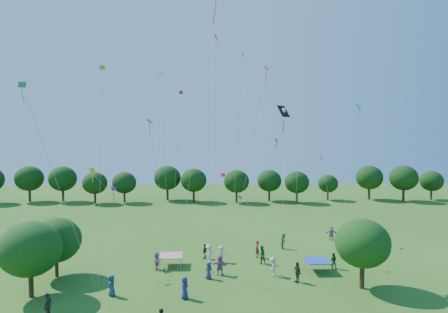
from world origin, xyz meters
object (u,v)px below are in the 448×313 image
at_px(near_tree_north, 56,240).
at_px(red_high_kite, 209,37).
at_px(near_tree_west, 30,249).
at_px(tent_red_stripe, 171,256).
at_px(tent_blue, 317,261).
at_px(near_tree_east, 363,243).
at_px(pirate_kite, 284,114).

relative_size(near_tree_north, red_high_kite, 0.21).
bearing_deg(red_high_kite, near_tree_west, -153.20).
xyz_separation_m(tent_red_stripe, tent_blue, (13.80, -2.24, 0.00)).
relative_size(near_tree_west, near_tree_north, 1.12).
bearing_deg(near_tree_west, near_tree_east, 1.00).
bearing_deg(tent_red_stripe, near_tree_east, -21.21).
distance_m(near_tree_north, pirate_kite, 23.67).
relative_size(tent_red_stripe, red_high_kite, 0.08).
relative_size(near_tree_west, red_high_kite, 0.23).
relative_size(near_tree_east, red_high_kite, 0.22).
xyz_separation_m(tent_blue, pirate_kite, (-3.15, 0.80, 13.74)).
relative_size(near_tree_north, tent_red_stripe, 2.44).
xyz_separation_m(near_tree_west, tent_blue, (24.25, 4.59, -2.83)).
relative_size(near_tree_north, tent_blue, 2.44).
bearing_deg(tent_red_stripe, near_tree_north, -166.46).
bearing_deg(pirate_kite, near_tree_west, -165.66).
height_order(near_tree_north, near_tree_east, near_tree_east).
bearing_deg(near_tree_north, tent_blue, 0.43).
distance_m(tent_red_stripe, pirate_kite, 17.44).
height_order(pirate_kite, red_high_kite, red_high_kite).
relative_size(near_tree_west, near_tree_east, 1.03).
height_order(near_tree_east, red_high_kite, red_high_kite).
relative_size(pirate_kite, red_high_kite, 0.54).
bearing_deg(pirate_kite, near_tree_east, -40.55).
bearing_deg(tent_blue, red_high_kite, 165.60).
bearing_deg(pirate_kite, tent_blue, -14.27).
height_order(tent_red_stripe, tent_blue, same).
distance_m(tent_red_stripe, red_high_kite, 21.40).
bearing_deg(red_high_kite, near_tree_north, -168.70).
relative_size(near_tree_west, pirate_kite, 0.42).
bearing_deg(near_tree_west, near_tree_north, 85.04).
distance_m(near_tree_west, near_tree_north, 4.46).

